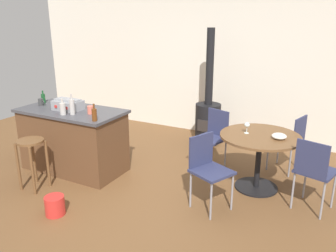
# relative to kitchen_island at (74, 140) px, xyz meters

# --- Properties ---
(ground_plane) EXTENTS (8.80, 8.80, 0.00)m
(ground_plane) POSITION_rel_kitchen_island_xyz_m (1.18, -0.19, -0.46)
(ground_plane) COLOR brown
(back_wall) EXTENTS (8.00, 0.10, 2.70)m
(back_wall) POSITION_rel_kitchen_island_xyz_m (1.18, 2.55, 0.89)
(back_wall) COLOR silver
(back_wall) RESTS_ON ground_plane
(kitchen_island) EXTENTS (1.52, 0.78, 0.91)m
(kitchen_island) POSITION_rel_kitchen_island_xyz_m (0.00, 0.00, 0.00)
(kitchen_island) COLOR brown
(kitchen_island) RESTS_ON ground_plane
(wooden_stool) EXTENTS (0.34, 0.34, 0.67)m
(wooden_stool) POSITION_rel_kitchen_island_xyz_m (-0.06, -0.70, 0.03)
(wooden_stool) COLOR brown
(wooden_stool) RESTS_ON ground_plane
(dining_table) EXTENTS (1.01, 1.01, 0.74)m
(dining_table) POSITION_rel_kitchen_island_xyz_m (2.52, 0.65, 0.11)
(dining_table) COLOR black
(dining_table) RESTS_ON ground_plane
(folding_chair_near) EXTENTS (0.49, 0.49, 0.85)m
(folding_chair_near) POSITION_rel_kitchen_island_xyz_m (2.80, 1.38, 0.04)
(folding_chair_near) COLOR navy
(folding_chair_near) RESTS_ON ground_plane
(folding_chair_far) EXTENTS (0.50, 0.50, 0.88)m
(folding_chair_far) POSITION_rel_kitchen_island_xyz_m (1.78, 0.96, 0.07)
(folding_chair_far) COLOR navy
(folding_chair_far) RESTS_ON ground_plane
(folding_chair_left) EXTENTS (0.53, 0.53, 0.87)m
(folding_chair_left) POSITION_rel_kitchen_island_xyz_m (2.11, -0.08, 0.06)
(folding_chair_left) COLOR navy
(folding_chair_left) RESTS_ON ground_plane
(folding_chair_right) EXTENTS (0.49, 0.49, 0.88)m
(folding_chair_right) POSITION_rel_kitchen_island_xyz_m (3.21, 0.39, 0.07)
(folding_chair_right) COLOR navy
(folding_chair_right) RESTS_ON ground_plane
(wood_stove) EXTENTS (0.44, 0.45, 2.00)m
(wood_stove) POSITION_rel_kitchen_island_xyz_m (1.33, 1.91, 0.04)
(wood_stove) COLOR black
(wood_stove) RESTS_ON ground_plane
(toolbox) EXTENTS (0.39, 0.27, 0.16)m
(toolbox) POSITION_rel_kitchen_island_xyz_m (-0.03, -0.02, 0.53)
(toolbox) COLOR gray
(toolbox) RESTS_ON kitchen_island
(bottle_0) EXTENTS (0.08, 0.08, 0.22)m
(bottle_0) POSITION_rel_kitchen_island_xyz_m (0.09, -0.24, 0.54)
(bottle_0) COLOR #B7B2AD
(bottle_0) RESTS_ON kitchen_island
(bottle_1) EXTENTS (0.07, 0.07, 0.28)m
(bottle_1) POSITION_rel_kitchen_island_xyz_m (0.19, -0.17, 0.56)
(bottle_1) COLOR #B7B2AD
(bottle_1) RESTS_ON kitchen_island
(bottle_2) EXTENTS (0.06, 0.06, 0.19)m
(bottle_2) POSITION_rel_kitchen_island_xyz_m (-0.65, 0.12, 0.53)
(bottle_2) COLOR #194C23
(bottle_2) RESTS_ON kitchen_island
(bottle_3) EXTENTS (0.06, 0.06, 0.22)m
(bottle_3) POSITION_rel_kitchen_island_xyz_m (0.65, -0.28, 0.54)
(bottle_3) COLOR #603314
(bottle_3) RESTS_ON kitchen_island
(cup_0) EXTENTS (0.12, 0.08, 0.11)m
(cup_0) POSITION_rel_kitchen_island_xyz_m (0.39, -0.04, 0.51)
(cup_0) COLOR #DB6651
(cup_0) RESTS_ON kitchen_island
(cup_1) EXTENTS (0.11, 0.07, 0.10)m
(cup_1) POSITION_rel_kitchen_island_xyz_m (-0.55, -0.03, 0.51)
(cup_1) COLOR #383838
(cup_1) RESTS_ON kitchen_island
(wine_glass) EXTENTS (0.07, 0.07, 0.14)m
(wine_glass) POSITION_rel_kitchen_island_xyz_m (2.35, 0.65, 0.39)
(wine_glass) COLOR silver
(wine_glass) RESTS_ON dining_table
(serving_bowl) EXTENTS (0.18, 0.18, 0.07)m
(serving_bowl) POSITION_rel_kitchen_island_xyz_m (2.76, 0.62, 0.32)
(serving_bowl) COLOR white
(serving_bowl) RESTS_ON dining_table
(plastic_bucket) EXTENTS (0.22, 0.22, 0.22)m
(plastic_bucket) POSITION_rel_kitchen_island_xyz_m (0.64, -1.05, -0.35)
(plastic_bucket) COLOR red
(plastic_bucket) RESTS_ON ground_plane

